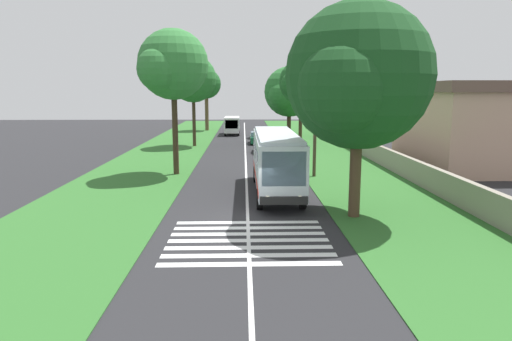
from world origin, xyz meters
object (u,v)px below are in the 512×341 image
object	(u,v)px
trailing_minibus_0	(232,124)
roadside_tree_left_0	(192,80)
coach_bus	(276,159)
roadside_tree_left_2	(206,85)
utility_pole	(315,114)
roadside_tree_left_1	(172,67)
trailing_car_0	(264,146)
trailing_car_1	(258,138)
roadside_tree_right_0	(300,83)
roadside_tree_right_2	(355,79)
roadside_tree_right_1	(288,93)
roadside_building	(468,125)

from	to	relation	value
trailing_minibus_0	roadside_tree_left_0	size ratio (longest dim) A/B	0.59
coach_bus	trailing_minibus_0	distance (m)	38.92
roadside_tree_left_2	utility_pole	distance (m)	42.02
roadside_tree_left_1	trailing_car_0	bearing A→B (deg)	-30.50
coach_bus	trailing_car_1	world-z (taller)	coach_bus
coach_bus	roadside_tree_left_1	world-z (taller)	roadside_tree_left_1
trailing_car_0	roadside_tree_right_0	bearing A→B (deg)	-38.02
trailing_minibus_0	roadside_tree_right_2	bearing A→B (deg)	-170.99
roadside_tree_right_0	roadside_tree_right_1	xyz separation A→B (m)	(10.82, 0.24, -1.12)
trailing_car_1	roadside_building	bearing A→B (deg)	-136.34
trailing_car_1	trailing_minibus_0	bearing A→B (deg)	15.99
roadside_tree_left_1	utility_pole	size ratio (longest dim) A/B	1.20
roadside_tree_left_2	roadside_building	bearing A→B (deg)	-146.11
trailing_car_0	roadside_tree_left_0	xyz separation A→B (m)	(5.59, 7.79, 6.73)
roadside_tree_right_2	roadside_tree_left_0	bearing A→B (deg)	20.17
coach_bus	utility_pole	size ratio (longest dim) A/B	1.26
trailing_car_1	utility_pole	world-z (taller)	utility_pole
trailing_minibus_0	roadside_tree_left_2	xyz separation A→B (m)	(7.09, 4.28, 5.63)
trailing_minibus_0	roadside_tree_right_0	xyz separation A→B (m)	(-14.10, -8.01, 5.54)
trailing_car_0	roadside_building	bearing A→B (deg)	-120.38
utility_pole	trailing_car_1	bearing A→B (deg)	9.13
trailing_car_1	roadside_tree_right_2	distance (m)	33.31
trailing_car_0	roadside_tree_right_2	distance (m)	25.55
trailing_car_0	roadside_tree_left_2	size ratio (longest dim) A/B	0.45
trailing_car_1	roadside_tree_right_2	world-z (taller)	roadside_tree_right_2
trailing_car_1	roadside_tree_right_1	world-z (taller)	roadside_tree_right_1
roadside_tree_left_2	roadside_tree_right_0	distance (m)	24.50
roadside_tree_right_2	roadside_building	distance (m)	20.16
roadside_tree_left_2	roadside_building	world-z (taller)	roadside_tree_left_2
roadside_tree_left_0	roadside_tree_right_1	bearing A→B (deg)	-47.84
coach_bus	roadside_tree_left_1	bearing A→B (deg)	46.67
trailing_minibus_0	roadside_tree_right_2	xyz separation A→B (m)	(-44.19, -7.01, 5.24)
trailing_car_1	roadside_tree_left_1	distance (m)	22.66
coach_bus	roadside_building	xyz separation A→B (m)	(9.53, -16.48, 1.37)
roadside_tree_right_1	roadside_building	xyz separation A→B (m)	(-25.94, -12.34, -2.45)
trailing_car_1	roadside_tree_right_2	xyz separation A→B (m)	(-32.54, -3.67, 6.12)
roadside_tree_left_0	roadside_tree_right_2	bearing A→B (deg)	-159.83
roadside_tree_left_2	trailing_car_0	bearing A→B (deg)	-163.34
coach_bus	roadside_tree_right_2	world-z (taller)	roadside_tree_right_2
trailing_car_0	roadside_tree_right_0	size ratio (longest dim) A/B	0.44
coach_bus	roadside_tree_left_0	xyz separation A→B (m)	(24.74, 7.71, 5.25)
trailing_car_1	roadside_tree_left_0	xyz separation A→B (m)	(-2.36, 7.42, 6.73)
roadside_tree_left_0	utility_pole	world-z (taller)	roadside_tree_left_0
trailing_car_0	trailing_car_1	world-z (taller)	same
trailing_minibus_0	roadside_tree_right_1	bearing A→B (deg)	-112.91
roadside_tree_left_0	roadside_tree_left_1	size ratio (longest dim) A/B	0.95
trailing_car_0	trailing_car_1	size ratio (longest dim) A/B	1.00
roadside_tree_right_1	roadside_building	size ratio (longest dim) A/B	0.73
trailing_car_1	utility_pole	distance (m)	22.34
roadside_tree_left_0	roadside_tree_right_0	xyz separation A→B (m)	(-0.09, -12.09, -0.31)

